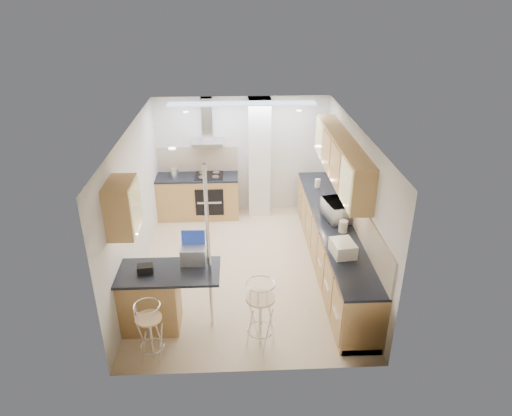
{
  "coord_description": "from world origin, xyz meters",
  "views": [
    {
      "loc": [
        -0.14,
        -6.77,
        4.47
      ],
      "look_at": [
        0.19,
        0.2,
        1.08
      ],
      "focal_mm": 32.0,
      "sensor_mm": 36.0,
      "label": 1
    }
  ],
  "objects_px": {
    "microwave": "(337,210)",
    "bread_bin": "(343,248)",
    "laptop": "(193,255)",
    "bar_stool_near": "(150,332)",
    "bar_stool_end": "(260,314)"
  },
  "relations": [
    {
      "from": "laptop",
      "to": "bread_bin",
      "type": "bearing_deg",
      "value": 5.4
    },
    {
      "from": "microwave",
      "to": "bread_bin",
      "type": "height_order",
      "value": "microwave"
    },
    {
      "from": "bread_bin",
      "to": "bar_stool_end",
      "type": "bearing_deg",
      "value": -156.02
    },
    {
      "from": "microwave",
      "to": "bar_stool_near",
      "type": "xyz_separation_m",
      "value": [
        -2.85,
        -2.14,
        -0.64
      ]
    },
    {
      "from": "bar_stool_end",
      "to": "bread_bin",
      "type": "height_order",
      "value": "bread_bin"
    },
    {
      "from": "microwave",
      "to": "bar_stool_near",
      "type": "bearing_deg",
      "value": 115.72
    },
    {
      "from": "microwave",
      "to": "bar_stool_end",
      "type": "distance_m",
      "value": 2.45
    },
    {
      "from": "bar_stool_near",
      "to": "bar_stool_end",
      "type": "xyz_separation_m",
      "value": [
        1.44,
        0.21,
        0.06
      ]
    },
    {
      "from": "laptop",
      "to": "bread_bin",
      "type": "height_order",
      "value": "laptop"
    },
    {
      "from": "bar_stool_end",
      "to": "bread_bin",
      "type": "bearing_deg",
      "value": -44.97
    },
    {
      "from": "laptop",
      "to": "bread_bin",
      "type": "relative_size",
      "value": 0.89
    },
    {
      "from": "bar_stool_near",
      "to": "bread_bin",
      "type": "height_order",
      "value": "bread_bin"
    },
    {
      "from": "laptop",
      "to": "bread_bin",
      "type": "xyz_separation_m",
      "value": [
        2.17,
        0.14,
        -0.04
      ]
    },
    {
      "from": "bar_stool_end",
      "to": "bread_bin",
      "type": "distance_m",
      "value": 1.57
    },
    {
      "from": "microwave",
      "to": "bar_stool_near",
      "type": "relative_size",
      "value": 0.66
    }
  ]
}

